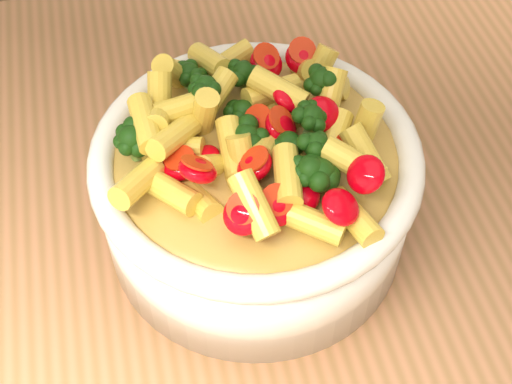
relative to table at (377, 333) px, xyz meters
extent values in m
cube|color=#A66C47|center=(0.00, 0.00, 0.08)|extent=(1.20, 0.80, 0.04)
cylinder|color=white|center=(-0.09, 0.06, 0.15)|extent=(0.22, 0.22, 0.09)
ellipsoid|color=white|center=(-0.09, 0.06, 0.12)|extent=(0.20, 0.20, 0.03)
torus|color=white|center=(-0.09, 0.06, 0.19)|extent=(0.23, 0.23, 0.02)
ellipsoid|color=gold|center=(-0.09, 0.06, 0.19)|extent=(0.20, 0.20, 0.02)
camera|label=1|loc=(-0.17, -0.26, 0.55)|focal=50.00mm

